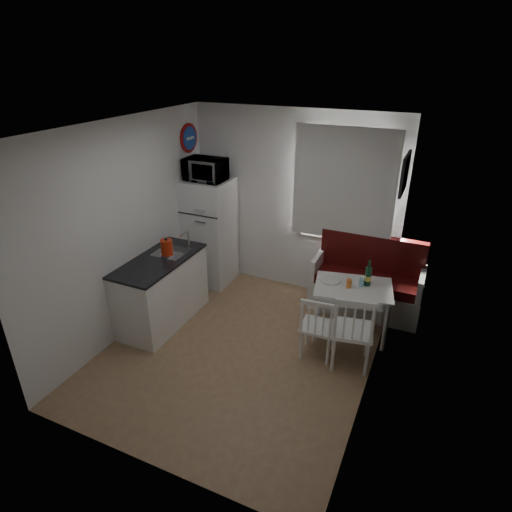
{
  "coord_description": "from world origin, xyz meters",
  "views": [
    {
      "loc": [
        1.89,
        -3.71,
        3.25
      ],
      "look_at": [
        -0.02,
        0.5,
        1.03
      ],
      "focal_mm": 30.0,
      "sensor_mm": 36.0,
      "label": 1
    }
  ],
  "objects_px": {
    "microwave": "(205,169)",
    "chair_left": "(317,322)",
    "dining_table": "(353,292)",
    "kitchen_counter": "(162,290)",
    "kettle": "(167,247)",
    "fridge": "(210,232)",
    "bench": "(366,287)",
    "wine_bottle": "(368,273)",
    "chair_right": "(352,325)"
  },
  "relations": [
    {
      "from": "microwave",
      "to": "chair_left",
      "type": "bearing_deg",
      "value": -29.27
    },
    {
      "from": "dining_table",
      "to": "chair_left",
      "type": "height_order",
      "value": "chair_left"
    },
    {
      "from": "kitchen_counter",
      "to": "dining_table",
      "type": "xyz_separation_m",
      "value": [
        2.31,
        0.7,
        0.15
      ]
    },
    {
      "from": "kettle",
      "to": "fridge",
      "type": "bearing_deg",
      "value": 91.53
    },
    {
      "from": "bench",
      "to": "wine_bottle",
      "type": "distance_m",
      "value": 0.76
    },
    {
      "from": "bench",
      "to": "dining_table",
      "type": "bearing_deg",
      "value": -94.73
    },
    {
      "from": "chair_left",
      "to": "fridge",
      "type": "distance_m",
      "value": 2.38
    },
    {
      "from": "bench",
      "to": "microwave",
      "type": "height_order",
      "value": "microwave"
    },
    {
      "from": "microwave",
      "to": "chair_right",
      "type": "bearing_deg",
      "value": -25.48
    },
    {
      "from": "kitchen_counter",
      "to": "wine_bottle",
      "type": "relative_size",
      "value": 3.99
    },
    {
      "from": "chair_right",
      "to": "fridge",
      "type": "bearing_deg",
      "value": 143.25
    },
    {
      "from": "microwave",
      "to": "wine_bottle",
      "type": "height_order",
      "value": "microwave"
    },
    {
      "from": "chair_left",
      "to": "fridge",
      "type": "height_order",
      "value": "fridge"
    },
    {
      "from": "kitchen_counter",
      "to": "bench",
      "type": "bearing_deg",
      "value": 29.86
    },
    {
      "from": "kitchen_counter",
      "to": "dining_table",
      "type": "distance_m",
      "value": 2.42
    },
    {
      "from": "chair_left",
      "to": "kettle",
      "type": "relative_size",
      "value": 1.82
    },
    {
      "from": "chair_right",
      "to": "microwave",
      "type": "xyz_separation_m",
      "value": [
        -2.43,
        1.16,
        1.17
      ]
    },
    {
      "from": "bench",
      "to": "microwave",
      "type": "bearing_deg",
      "value": -176.01
    },
    {
      "from": "microwave",
      "to": "kettle",
      "type": "bearing_deg",
      "value": -88.4
    },
    {
      "from": "chair_right",
      "to": "bench",
      "type": "bearing_deg",
      "value": 83.33
    },
    {
      "from": "chair_right",
      "to": "microwave",
      "type": "distance_m",
      "value": 2.94
    },
    {
      "from": "chair_right",
      "to": "wine_bottle",
      "type": "relative_size",
      "value": 1.56
    },
    {
      "from": "chair_left",
      "to": "wine_bottle",
      "type": "bearing_deg",
      "value": 59.01
    },
    {
      "from": "kitchen_counter",
      "to": "microwave",
      "type": "height_order",
      "value": "microwave"
    },
    {
      "from": "wine_bottle",
      "to": "fridge",
      "type": "bearing_deg",
      "value": 169.73
    },
    {
      "from": "fridge",
      "to": "kettle",
      "type": "height_order",
      "value": "fridge"
    },
    {
      "from": "kettle",
      "to": "chair_left",
      "type": "bearing_deg",
      "value": -2.04
    },
    {
      "from": "dining_table",
      "to": "chair_left",
      "type": "bearing_deg",
      "value": -122.79
    },
    {
      "from": "dining_table",
      "to": "fridge",
      "type": "bearing_deg",
      "value": 154.87
    },
    {
      "from": "dining_table",
      "to": "wine_bottle",
      "type": "height_order",
      "value": "wine_bottle"
    },
    {
      "from": "chair_left",
      "to": "chair_right",
      "type": "xyz_separation_m",
      "value": [
        0.39,
        -0.01,
        0.08
      ]
    },
    {
      "from": "bench",
      "to": "microwave",
      "type": "distance_m",
      "value": 2.74
    },
    {
      "from": "bench",
      "to": "kettle",
      "type": "distance_m",
      "value": 2.71
    },
    {
      "from": "kettle",
      "to": "bench",
      "type": "bearing_deg",
      "value": 28.1
    },
    {
      "from": "dining_table",
      "to": "kitchen_counter",
      "type": "bearing_deg",
      "value": -174.93
    },
    {
      "from": "microwave",
      "to": "wine_bottle",
      "type": "distance_m",
      "value": 2.62
    },
    {
      "from": "chair_left",
      "to": "kettle",
      "type": "bearing_deg",
      "value": 174.22
    },
    {
      "from": "chair_right",
      "to": "dining_table",
      "type": "bearing_deg",
      "value": 91.39
    },
    {
      "from": "chair_left",
      "to": "wine_bottle",
      "type": "height_order",
      "value": "wine_bottle"
    },
    {
      "from": "kettle",
      "to": "wine_bottle",
      "type": "height_order",
      "value": "kettle"
    },
    {
      "from": "bench",
      "to": "fridge",
      "type": "height_order",
      "value": "fridge"
    },
    {
      "from": "kitchen_counter",
      "to": "kettle",
      "type": "height_order",
      "value": "kitchen_counter"
    },
    {
      "from": "kitchen_counter",
      "to": "kettle",
      "type": "distance_m",
      "value": 0.58
    },
    {
      "from": "kitchen_counter",
      "to": "chair_right",
      "type": "distance_m",
      "value": 2.45
    },
    {
      "from": "bench",
      "to": "chair_right",
      "type": "relative_size",
      "value": 2.83
    },
    {
      "from": "kettle",
      "to": "wine_bottle",
      "type": "relative_size",
      "value": 0.73
    },
    {
      "from": "bench",
      "to": "dining_table",
      "type": "height_order",
      "value": "bench"
    },
    {
      "from": "kettle",
      "to": "kitchen_counter",
      "type": "bearing_deg",
      "value": -112.17
    },
    {
      "from": "kettle",
      "to": "dining_table",
      "type": "bearing_deg",
      "value": 14.45
    },
    {
      "from": "dining_table",
      "to": "fridge",
      "type": "relative_size",
      "value": 0.64
    }
  ]
}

